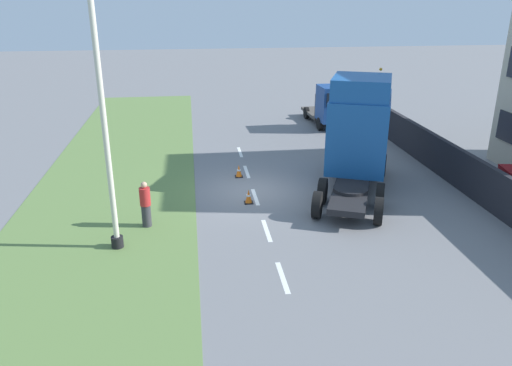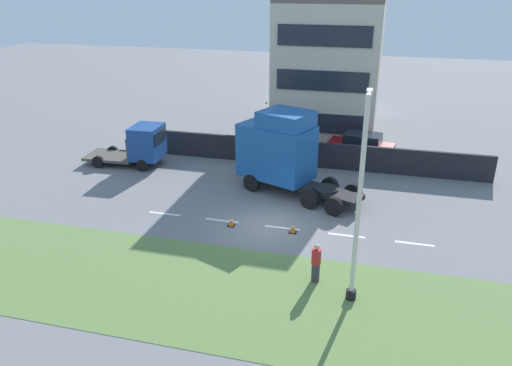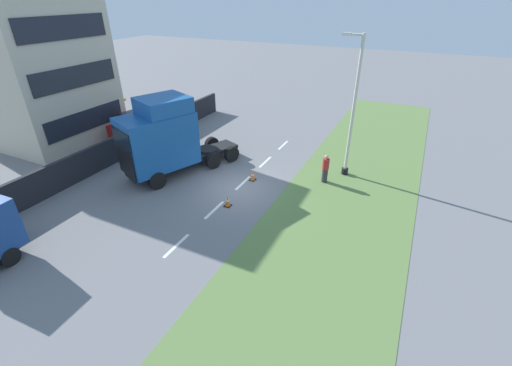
{
  "view_description": "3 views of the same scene",
  "coord_description": "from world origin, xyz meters",
  "px_view_note": "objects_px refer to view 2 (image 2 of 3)",
  "views": [
    {
      "loc": [
        -2.49,
        -19.91,
        8.0
      ],
      "look_at": [
        -0.14,
        -2.02,
        1.13
      ],
      "focal_mm": 35.0,
      "sensor_mm": 36.0,
      "label": 1
    },
    {
      "loc": [
        -21.9,
        -4.98,
        11.79
      ],
      "look_at": [
        0.48,
        0.8,
        2.1
      ],
      "focal_mm": 35.0,
      "sensor_mm": 36.0,
      "label": 2
    },
    {
      "loc": [
        -8.46,
        14.94,
        9.95
      ],
      "look_at": [
        -1.57,
        0.76,
        1.12
      ],
      "focal_mm": 24.0,
      "sensor_mm": 36.0,
      "label": 3
    }
  ],
  "objects_px": {
    "lorry_cab": "(281,151)",
    "pedestrian": "(316,263)",
    "flatbed_truck": "(142,145)",
    "parked_car": "(361,148)",
    "traffic_cone_lead": "(293,227)",
    "lamp_post": "(358,214)",
    "traffic_cone_trailing": "(231,221)"
  },
  "relations": [
    {
      "from": "flatbed_truck",
      "to": "traffic_cone_trailing",
      "type": "height_order",
      "value": "flatbed_truck"
    },
    {
      "from": "traffic_cone_lead",
      "to": "traffic_cone_trailing",
      "type": "xyz_separation_m",
      "value": [
        -0.09,
        3.15,
        0.0
      ]
    },
    {
      "from": "lorry_cab",
      "to": "parked_car",
      "type": "xyz_separation_m",
      "value": [
        6.07,
        -4.28,
        -1.45
      ]
    },
    {
      "from": "lamp_post",
      "to": "pedestrian",
      "type": "distance_m",
      "value": 3.33
    },
    {
      "from": "parked_car",
      "to": "lamp_post",
      "type": "bearing_deg",
      "value": -168.12
    },
    {
      "from": "traffic_cone_lead",
      "to": "traffic_cone_trailing",
      "type": "relative_size",
      "value": 1.0
    },
    {
      "from": "lorry_cab",
      "to": "lamp_post",
      "type": "height_order",
      "value": "lamp_post"
    },
    {
      "from": "lorry_cab",
      "to": "traffic_cone_lead",
      "type": "xyz_separation_m",
      "value": [
        -5.05,
        -1.72,
        -2.13
      ]
    },
    {
      "from": "parked_car",
      "to": "traffic_cone_trailing",
      "type": "bearing_deg",
      "value": 162.53
    },
    {
      "from": "traffic_cone_lead",
      "to": "traffic_cone_trailing",
      "type": "bearing_deg",
      "value": 91.59
    },
    {
      "from": "lorry_cab",
      "to": "pedestrian",
      "type": "distance_m",
      "value": 9.75
    },
    {
      "from": "parked_car",
      "to": "traffic_cone_lead",
      "type": "height_order",
      "value": "parked_car"
    },
    {
      "from": "flatbed_truck",
      "to": "traffic_cone_lead",
      "type": "relative_size",
      "value": 9.18
    },
    {
      "from": "pedestrian",
      "to": "traffic_cone_trailing",
      "type": "bearing_deg",
      "value": 51.37
    },
    {
      "from": "flatbed_truck",
      "to": "parked_car",
      "type": "xyz_separation_m",
      "value": [
        4.34,
        -13.97,
        -0.47
      ]
    },
    {
      "from": "pedestrian",
      "to": "traffic_cone_lead",
      "type": "distance_m",
      "value": 4.33
    },
    {
      "from": "lorry_cab",
      "to": "traffic_cone_trailing",
      "type": "relative_size",
      "value": 13.19
    },
    {
      "from": "pedestrian",
      "to": "traffic_cone_trailing",
      "type": "xyz_separation_m",
      "value": [
        3.86,
        4.83,
        -0.57
      ]
    },
    {
      "from": "parked_car",
      "to": "pedestrian",
      "type": "height_order",
      "value": "parked_car"
    },
    {
      "from": "lorry_cab",
      "to": "lamp_post",
      "type": "relative_size",
      "value": 0.94
    },
    {
      "from": "lamp_post",
      "to": "lorry_cab",
      "type": "bearing_deg",
      "value": 26.7
    },
    {
      "from": "lorry_cab",
      "to": "traffic_cone_lead",
      "type": "height_order",
      "value": "lorry_cab"
    },
    {
      "from": "lamp_post",
      "to": "traffic_cone_lead",
      "type": "height_order",
      "value": "lamp_post"
    },
    {
      "from": "flatbed_truck",
      "to": "parked_car",
      "type": "bearing_deg",
      "value": 104.67
    },
    {
      "from": "flatbed_truck",
      "to": "traffic_cone_trailing",
      "type": "relative_size",
      "value": 9.18
    },
    {
      "from": "lamp_post",
      "to": "traffic_cone_trailing",
      "type": "bearing_deg",
      "value": 53.71
    },
    {
      "from": "lorry_cab",
      "to": "pedestrian",
      "type": "xyz_separation_m",
      "value": [
        -9.0,
        -3.4,
        -1.56
      ]
    },
    {
      "from": "lamp_post",
      "to": "traffic_cone_trailing",
      "type": "xyz_separation_m",
      "value": [
        4.67,
        6.36,
        -3.41
      ]
    },
    {
      "from": "traffic_cone_trailing",
      "to": "lorry_cab",
      "type": "bearing_deg",
      "value": -15.51
    },
    {
      "from": "flatbed_truck",
      "to": "lorry_cab",
      "type": "bearing_deg",
      "value": 77.31
    },
    {
      "from": "flatbed_truck",
      "to": "parked_car",
      "type": "distance_m",
      "value": 14.64
    },
    {
      "from": "pedestrian",
      "to": "traffic_cone_lead",
      "type": "relative_size",
      "value": 3.0
    }
  ]
}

